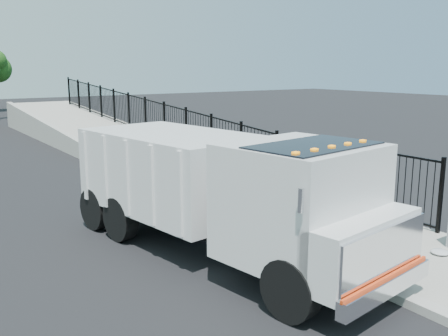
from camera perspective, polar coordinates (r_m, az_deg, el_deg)
ground at (r=11.83m, az=5.25°, el=-8.48°), size 120.00×120.00×0.00m
sidewalk at (r=11.85m, az=18.87°, el=-8.73°), size 3.55×12.00×0.12m
curb at (r=10.45m, az=12.37°, el=-11.01°), size 0.30×12.00×0.16m
ramp at (r=26.53m, az=-13.51°, el=2.45°), size 3.95×24.06×3.19m
iron_fence at (r=23.36m, az=-6.80°, el=3.72°), size 0.10×28.00×1.80m
truck at (r=10.52m, az=0.05°, el=-2.20°), size 3.69×8.29×2.74m
worker at (r=11.52m, az=8.43°, el=-3.46°), size 0.69×0.82×1.93m
debris at (r=11.69m, az=23.47°, el=-8.80°), size 0.39×0.39×0.10m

